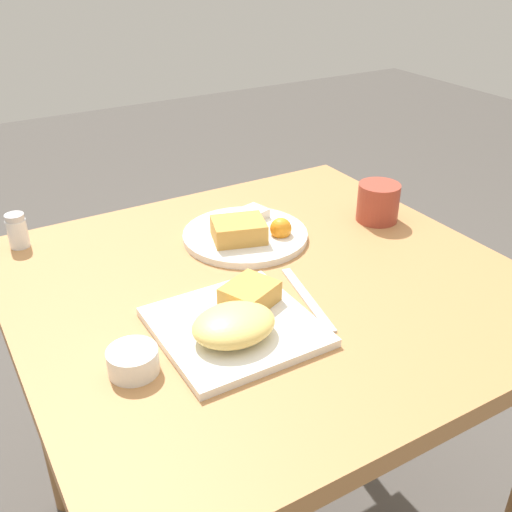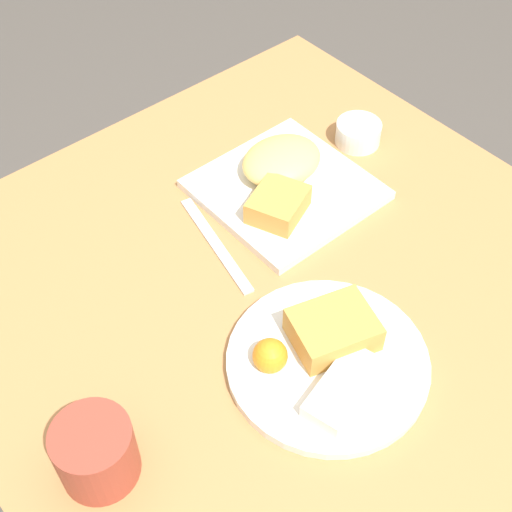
{
  "view_description": "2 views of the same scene",
  "coord_description": "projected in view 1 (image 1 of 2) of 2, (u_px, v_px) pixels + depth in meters",
  "views": [
    {
      "loc": [
        -0.49,
        -0.79,
        1.32
      ],
      "look_at": [
        -0.03,
        -0.0,
        0.81
      ],
      "focal_mm": 42.0,
      "sensor_mm": 36.0,
      "label": 1
    },
    {
      "loc": [
        0.43,
        0.47,
        1.52
      ],
      "look_at": [
        0.03,
        -0.0,
        0.81
      ],
      "focal_mm": 50.0,
      "sensor_mm": 36.0,
      "label": 2
    }
  ],
  "objects": [
    {
      "name": "coffee_mug",
      "position": [
        378.0,
        202.0,
        1.28
      ],
      "size": [
        0.09,
        0.09,
        0.08
      ],
      "color": "#9E3D2D",
      "rests_on": "dining_table"
    },
    {
      "name": "sauce_ramekin",
      "position": [
        133.0,
        360.0,
        0.85
      ],
      "size": [
        0.07,
        0.07,
        0.04
      ],
      "color": "white",
      "rests_on": "dining_table"
    },
    {
      "name": "plate_square_near",
      "position": [
        237.0,
        321.0,
        0.93
      ],
      "size": [
        0.24,
        0.24,
        0.06
      ],
      "color": "white",
      "rests_on": "dining_table"
    },
    {
      "name": "plate_oval_far",
      "position": [
        246.0,
        232.0,
        1.21
      ],
      "size": [
        0.25,
        0.25,
        0.05
      ],
      "color": "white",
      "rests_on": "dining_table"
    },
    {
      "name": "salt_shaker",
      "position": [
        18.0,
        233.0,
        1.18
      ],
      "size": [
        0.04,
        0.04,
        0.07
      ],
      "color": "white",
      "rests_on": "dining_table"
    },
    {
      "name": "butter_knife",
      "position": [
        307.0,
        298.0,
        1.02
      ],
      "size": [
        0.06,
        0.2,
        0.0
      ],
      "rotation": [
        0.0,
        0.0,
        1.36
      ],
      "color": "silver",
      "rests_on": "dining_table"
    },
    {
      "name": "dining_table",
      "position": [
        266.0,
        323.0,
        1.13
      ],
      "size": [
        0.88,
        0.85,
        0.75
      ],
      "color": "#B27A47",
      "rests_on": "ground_plane"
    }
  ]
}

